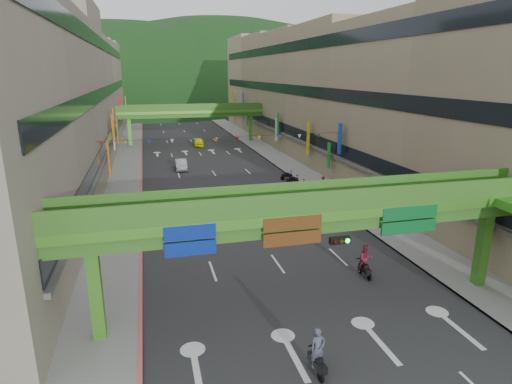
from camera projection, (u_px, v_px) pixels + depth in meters
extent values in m
plane|color=black|center=(361.00, 382.00, 18.16)|extent=(320.00, 320.00, 0.00)
cube|color=#28282B|center=(204.00, 159.00, 64.77)|extent=(18.00, 140.00, 0.02)
cube|color=gray|center=(128.00, 162.00, 62.13)|extent=(4.00, 140.00, 0.15)
cube|color=gray|center=(273.00, 155.00, 67.39)|extent=(4.00, 140.00, 0.15)
cube|color=#CC5959|center=(142.00, 161.00, 62.58)|extent=(0.20, 140.00, 0.18)
cube|color=gray|center=(262.00, 155.00, 66.93)|extent=(0.20, 140.00, 0.18)
cube|color=#9E937F|center=(61.00, 96.00, 57.65)|extent=(12.00, 95.00, 19.00)
cube|color=black|center=(112.00, 134.00, 60.54)|extent=(0.08, 90.25, 1.40)
cube|color=black|center=(108.00, 91.00, 58.91)|extent=(0.08, 90.25, 1.40)
cube|color=black|center=(103.00, 45.00, 57.28)|extent=(0.08, 90.25, 1.40)
cube|color=gray|center=(323.00, 93.00, 66.74)|extent=(12.00, 95.00, 19.00)
cube|color=black|center=(285.00, 128.00, 66.73)|extent=(0.08, 90.25, 1.40)
cube|color=black|center=(286.00, 89.00, 65.10)|extent=(0.08, 90.25, 1.40)
cube|color=black|center=(287.00, 47.00, 63.48)|extent=(0.08, 90.25, 1.40)
cube|color=#4C9E2D|center=(313.00, 211.00, 22.20)|extent=(28.00, 2.20, 0.50)
cube|color=#387223|center=(313.00, 222.00, 22.36)|extent=(28.00, 1.76, 0.70)
cube|color=#4C9E2D|center=(96.00, 295.00, 20.48)|extent=(0.60, 0.60, 4.80)
cube|color=#4C9E2D|center=(482.00, 250.00, 25.74)|extent=(0.60, 0.60, 4.80)
cube|color=#387223|center=(322.00, 202.00, 21.01)|extent=(28.00, 0.12, 1.10)
cube|color=#387223|center=(307.00, 191.00, 22.95)|extent=(28.00, 0.12, 1.10)
cube|color=navy|center=(190.00, 241.00, 19.80)|extent=(2.40, 0.12, 1.50)
cube|color=#593314|center=(293.00, 232.00, 20.99)|extent=(3.00, 0.12, 1.50)
cube|color=#0C5926|center=(409.00, 221.00, 22.55)|extent=(3.20, 0.12, 1.50)
cube|color=black|center=(340.00, 240.00, 21.63)|extent=(1.10, 0.28, 0.35)
cube|color=#4C9E2D|center=(191.00, 112.00, 77.20)|extent=(28.00, 2.20, 0.50)
cube|color=#387223|center=(192.00, 115.00, 77.36)|extent=(28.00, 1.76, 0.70)
cube|color=#4C9E2D|center=(130.00, 132.00, 75.48)|extent=(0.60, 0.60, 4.80)
cube|color=#4C9E2D|center=(251.00, 128.00, 80.74)|extent=(0.60, 0.60, 4.80)
cube|color=#387223|center=(192.00, 108.00, 76.01)|extent=(28.00, 0.12, 1.10)
cube|color=#387223|center=(191.00, 107.00, 77.95)|extent=(28.00, 0.12, 1.10)
ellipsoid|color=#1C4419|center=(126.00, 106.00, 163.74)|extent=(168.00, 140.00, 112.00)
ellipsoid|color=#1C4419|center=(220.00, 101.00, 191.95)|extent=(208.00, 176.00, 128.00)
cylinder|color=black|center=(227.00, 137.00, 44.45)|extent=(26.00, 0.03, 0.03)
cone|color=red|center=(101.00, 144.00, 41.53)|extent=(0.36, 0.36, 0.40)
cone|color=gold|center=(125.00, 143.00, 42.07)|extent=(0.36, 0.36, 0.40)
cone|color=#193FB2|center=(149.00, 142.00, 42.61)|extent=(0.36, 0.36, 0.40)
cone|color=silver|center=(172.00, 141.00, 43.16)|extent=(0.36, 0.36, 0.40)
cone|color=#198C33|center=(195.00, 140.00, 43.70)|extent=(0.36, 0.36, 0.40)
cone|color=orange|center=(217.00, 140.00, 44.24)|extent=(0.36, 0.36, 0.40)
cone|color=red|center=(238.00, 139.00, 44.79)|extent=(0.36, 0.36, 0.40)
cone|color=gold|center=(259.00, 138.00, 45.33)|extent=(0.36, 0.36, 0.40)
cone|color=#193FB2|center=(279.00, 137.00, 45.87)|extent=(0.36, 0.36, 0.40)
cone|color=silver|center=(299.00, 136.00, 46.42)|extent=(0.36, 0.36, 0.40)
cone|color=#198C33|center=(319.00, 136.00, 46.96)|extent=(0.36, 0.36, 0.40)
cone|color=orange|center=(338.00, 135.00, 47.51)|extent=(0.36, 0.36, 0.40)
cube|color=black|center=(317.00, 363.00, 18.56)|extent=(0.46, 1.33, 0.35)
cube|color=black|center=(317.00, 358.00, 18.49)|extent=(0.35, 0.57, 0.18)
cube|color=black|center=(314.00, 345.00, 18.95)|extent=(0.55, 0.11, 0.06)
cylinder|color=black|center=(313.00, 360.00, 19.16)|extent=(0.14, 0.51, 0.50)
cylinder|color=black|center=(321.00, 377.00, 18.12)|extent=(0.14, 0.51, 0.50)
imported|color=#424758|center=(318.00, 348.00, 18.36)|extent=(0.71, 0.50, 1.86)
cube|color=black|center=(365.00, 269.00, 27.38)|extent=(0.46, 1.32, 0.35)
cube|color=black|center=(365.00, 265.00, 27.31)|extent=(0.35, 0.57, 0.18)
cube|color=black|center=(361.00, 258.00, 27.74)|extent=(0.55, 0.11, 0.06)
cylinder|color=black|center=(360.00, 270.00, 27.96)|extent=(0.14, 0.51, 0.50)
cylinder|color=black|center=(369.00, 277.00, 26.96)|extent=(0.14, 0.51, 0.50)
imported|color=maroon|center=(366.00, 259.00, 27.18)|extent=(0.94, 0.76, 1.82)
cube|color=gray|center=(195.00, 207.00, 40.01)|extent=(0.56, 1.34, 0.35)
cube|color=gray|center=(195.00, 204.00, 39.95)|extent=(0.39, 0.59, 0.18)
cube|color=gray|center=(193.00, 200.00, 40.36)|extent=(0.55, 0.15, 0.06)
cylinder|color=black|center=(194.00, 208.00, 40.58)|extent=(0.18, 0.51, 0.50)
cylinder|color=black|center=(197.00, 211.00, 39.61)|extent=(0.18, 0.51, 0.50)
imported|color=#2E3140|center=(195.00, 200.00, 39.85)|extent=(0.99, 0.54, 1.60)
cube|color=#851102|center=(241.00, 208.00, 39.58)|extent=(0.36, 1.30, 0.35)
cube|color=#851102|center=(241.00, 205.00, 39.51)|extent=(0.30, 0.55, 0.18)
cube|color=#851102|center=(240.00, 201.00, 39.96)|extent=(0.55, 0.06, 0.06)
cylinder|color=black|center=(240.00, 209.00, 40.17)|extent=(0.10, 0.50, 0.50)
cylinder|color=black|center=(242.00, 213.00, 39.15)|extent=(0.10, 0.50, 0.50)
imported|color=#404048|center=(241.00, 202.00, 39.42)|extent=(0.77, 0.51, 1.58)
cube|color=black|center=(314.00, 195.00, 43.81)|extent=(1.31, 0.38, 0.35)
cube|color=black|center=(314.00, 193.00, 43.74)|extent=(0.56, 0.31, 0.18)
cube|color=black|center=(319.00, 190.00, 43.82)|extent=(0.07, 0.55, 0.06)
cylinder|color=black|center=(319.00, 197.00, 44.04)|extent=(0.50, 0.11, 0.50)
cylinder|color=black|center=(309.00, 198.00, 43.75)|extent=(0.50, 0.11, 0.50)
cube|color=black|center=(306.00, 189.00, 45.86)|extent=(1.31, 0.38, 0.35)
cube|color=black|center=(306.00, 187.00, 45.79)|extent=(0.56, 0.31, 0.18)
cube|color=black|center=(311.00, 185.00, 45.87)|extent=(0.07, 0.55, 0.06)
cylinder|color=black|center=(311.00, 192.00, 46.09)|extent=(0.50, 0.11, 0.50)
cylinder|color=black|center=(301.00, 192.00, 45.80)|extent=(0.50, 0.11, 0.50)
cube|color=black|center=(299.00, 184.00, 47.91)|extent=(1.31, 0.38, 0.35)
cube|color=black|center=(299.00, 182.00, 47.85)|extent=(0.56, 0.31, 0.18)
cube|color=black|center=(304.00, 180.00, 47.92)|extent=(0.07, 0.55, 0.06)
cylinder|color=black|center=(304.00, 187.00, 48.14)|extent=(0.50, 0.11, 0.50)
cylinder|color=black|center=(294.00, 187.00, 47.85)|extent=(0.50, 0.11, 0.50)
cube|color=black|center=(293.00, 180.00, 49.96)|extent=(1.31, 0.38, 0.35)
cube|color=black|center=(293.00, 178.00, 49.90)|extent=(0.56, 0.31, 0.18)
cube|color=black|center=(297.00, 175.00, 49.97)|extent=(0.07, 0.55, 0.06)
cylinder|color=black|center=(297.00, 182.00, 50.19)|extent=(0.50, 0.11, 0.50)
cylinder|color=black|center=(288.00, 183.00, 49.90)|extent=(0.50, 0.11, 0.50)
cube|color=black|center=(287.00, 175.00, 52.01)|extent=(1.31, 0.38, 0.35)
cube|color=black|center=(287.00, 173.00, 51.95)|extent=(0.56, 0.31, 0.18)
cube|color=black|center=(291.00, 171.00, 52.02)|extent=(0.07, 0.55, 0.06)
cylinder|color=black|center=(291.00, 178.00, 52.24)|extent=(0.50, 0.11, 0.50)
cylinder|color=black|center=(282.00, 178.00, 51.95)|extent=(0.50, 0.11, 0.50)
imported|color=#A6A7AE|center=(181.00, 164.00, 57.42)|extent=(1.62, 4.31, 1.40)
imported|color=#F5F500|center=(199.00, 142.00, 75.52)|extent=(2.06, 4.41, 1.46)
imported|color=#A54629|center=(323.00, 186.00, 46.00)|extent=(0.90, 0.72, 1.79)
imported|color=black|center=(393.00, 216.00, 36.57)|extent=(0.99, 0.89, 1.62)
imported|color=#292C4E|center=(387.00, 211.00, 37.51)|extent=(0.89, 0.61, 1.84)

